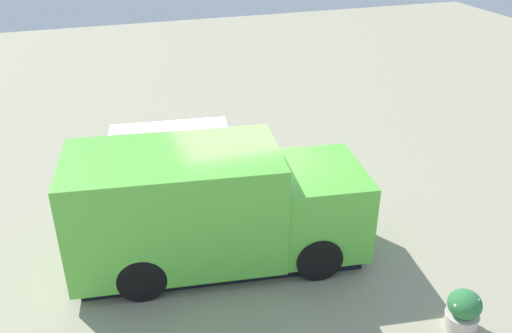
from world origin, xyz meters
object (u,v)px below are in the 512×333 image
object	(u,v)px
food_truck	(212,210)
planter_flowering_far	(463,311)
planter_flowering_near	(238,139)
person_customer	(191,149)

from	to	relation	value
food_truck	planter_flowering_far	xyz separation A→B (m)	(3.38, -3.04, -0.74)
planter_flowering_far	planter_flowering_near	bearing A→B (deg)	101.92
food_truck	planter_flowering_near	distance (m)	4.83
person_customer	planter_flowering_far	xyz separation A→B (m)	(2.91, -7.33, 0.02)
food_truck	planter_flowering_near	bearing A→B (deg)	67.86
food_truck	planter_flowering_near	size ratio (longest dim) A/B	7.76
planter_flowering_near	planter_flowering_far	world-z (taller)	planter_flowering_far
person_customer	planter_flowering_far	distance (m)	7.89
food_truck	planter_flowering_far	bearing A→B (deg)	-42.00
planter_flowering_far	food_truck	bearing A→B (deg)	138.00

